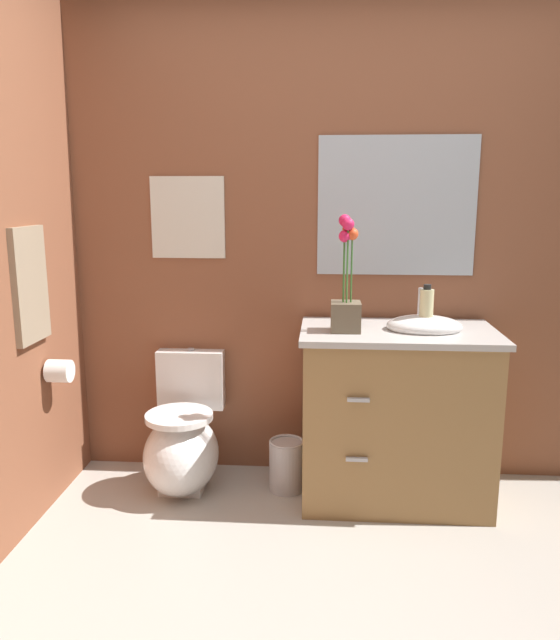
{
  "coord_description": "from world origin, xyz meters",
  "views": [
    {
      "loc": [
        -0.14,
        -1.77,
        1.51
      ],
      "look_at": [
        -0.35,
        1.08,
        0.92
      ],
      "focal_mm": 34.27,
      "sensor_mm": 36.0,
      "label": 1
    }
  ],
  "objects_px": {
    "trash_bin": "(287,465)",
    "toilet_paper_roll": "(59,371)",
    "vanity_cabinet": "(396,413)",
    "toilet": "(183,443)",
    "soap_bottle": "(426,309)",
    "flower_vase": "(346,295)",
    "wall_mirror": "(397,206)",
    "wall_poster": "(188,218)",
    "hanging_towel": "(30,285)"
  },
  "relations": [
    {
      "from": "wall_poster",
      "to": "toilet_paper_roll",
      "type": "xyz_separation_m",
      "value": [
        -0.54,
        -0.46,
        -0.71
      ]
    },
    {
      "from": "toilet",
      "to": "vanity_cabinet",
      "type": "bearing_deg",
      "value": -1.4
    },
    {
      "from": "vanity_cabinet",
      "to": "toilet_paper_roll",
      "type": "xyz_separation_m",
      "value": [
        -1.62,
        -0.17,
        0.23
      ]
    },
    {
      "from": "wall_poster",
      "to": "toilet_paper_roll",
      "type": "relative_size",
      "value": 3.85
    },
    {
      "from": "toilet_paper_roll",
      "to": "soap_bottle",
      "type": "bearing_deg",
      "value": 5.37
    },
    {
      "from": "vanity_cabinet",
      "to": "soap_bottle",
      "type": "relative_size",
      "value": 4.75
    },
    {
      "from": "wall_mirror",
      "to": "trash_bin",
      "type": "bearing_deg",
      "value": -154.74
    },
    {
      "from": "vanity_cabinet",
      "to": "wall_poster",
      "type": "bearing_deg",
      "value": 164.8
    },
    {
      "from": "flower_vase",
      "to": "wall_poster",
      "type": "bearing_deg",
      "value": 157.26
    },
    {
      "from": "toilet",
      "to": "soap_bottle",
      "type": "height_order",
      "value": "soap_bottle"
    },
    {
      "from": "flower_vase",
      "to": "wall_poster",
      "type": "height_order",
      "value": "wall_poster"
    },
    {
      "from": "vanity_cabinet",
      "to": "toilet_paper_roll",
      "type": "relative_size",
      "value": 9.57
    },
    {
      "from": "soap_bottle",
      "to": "flower_vase",
      "type": "bearing_deg",
      "value": -173.31
    },
    {
      "from": "trash_bin",
      "to": "toilet_paper_roll",
      "type": "xyz_separation_m",
      "value": [
        -1.08,
        -0.21,
        0.54
      ]
    },
    {
      "from": "flower_vase",
      "to": "wall_mirror",
      "type": "height_order",
      "value": "wall_mirror"
    },
    {
      "from": "toilet",
      "to": "wall_mirror",
      "type": "distance_m",
      "value": 1.64
    },
    {
      "from": "wall_poster",
      "to": "toilet_paper_roll",
      "type": "height_order",
      "value": "wall_poster"
    },
    {
      "from": "wall_poster",
      "to": "wall_mirror",
      "type": "bearing_deg",
      "value": 0.0
    },
    {
      "from": "soap_bottle",
      "to": "toilet",
      "type": "bearing_deg",
      "value": 178.47
    },
    {
      "from": "hanging_towel",
      "to": "toilet_paper_roll",
      "type": "bearing_deg",
      "value": 63.26
    },
    {
      "from": "wall_poster",
      "to": "hanging_towel",
      "type": "xyz_separation_m",
      "value": [
        -0.6,
        -0.57,
        -0.28
      ]
    },
    {
      "from": "toilet",
      "to": "wall_mirror",
      "type": "height_order",
      "value": "wall_mirror"
    },
    {
      "from": "trash_bin",
      "to": "toilet_paper_roll",
      "type": "distance_m",
      "value": 1.23
    },
    {
      "from": "vanity_cabinet",
      "to": "wall_poster",
      "type": "xyz_separation_m",
      "value": [
        -1.08,
        0.29,
        0.94
      ]
    },
    {
      "from": "trash_bin",
      "to": "flower_vase",
      "type": "bearing_deg",
      "value": -17.33
    },
    {
      "from": "soap_bottle",
      "to": "wall_poster",
      "type": "height_order",
      "value": "wall_poster"
    },
    {
      "from": "flower_vase",
      "to": "wall_poster",
      "type": "xyz_separation_m",
      "value": [
        -0.82,
        0.34,
        0.34
      ]
    },
    {
      "from": "soap_bottle",
      "to": "wall_mirror",
      "type": "height_order",
      "value": "wall_mirror"
    },
    {
      "from": "flower_vase",
      "to": "wall_mirror",
      "type": "relative_size",
      "value": 0.68
    },
    {
      "from": "wall_mirror",
      "to": "hanging_towel",
      "type": "relative_size",
      "value": 1.54
    },
    {
      "from": "toilet",
      "to": "hanging_towel",
      "type": "xyz_separation_m",
      "value": [
        -0.6,
        -0.31,
        0.87
      ]
    },
    {
      "from": "vanity_cabinet",
      "to": "toilet",
      "type": "bearing_deg",
      "value": 178.6
    },
    {
      "from": "toilet",
      "to": "flower_vase",
      "type": "bearing_deg",
      "value": -5.35
    },
    {
      "from": "wall_poster",
      "to": "hanging_towel",
      "type": "distance_m",
      "value": 0.87
    },
    {
      "from": "toilet",
      "to": "toilet_paper_roll",
      "type": "relative_size",
      "value": 6.27
    },
    {
      "from": "soap_bottle",
      "to": "wall_mirror",
      "type": "distance_m",
      "value": 0.58
    },
    {
      "from": "trash_bin",
      "to": "toilet_paper_roll",
      "type": "bearing_deg",
      "value": -169.08
    },
    {
      "from": "wall_poster",
      "to": "hanging_towel",
      "type": "relative_size",
      "value": 0.81
    },
    {
      "from": "vanity_cabinet",
      "to": "wall_poster",
      "type": "relative_size",
      "value": 2.49
    },
    {
      "from": "toilet",
      "to": "wall_mirror",
      "type": "xyz_separation_m",
      "value": [
        1.08,
        0.27,
        1.21
      ]
    },
    {
      "from": "wall_poster",
      "to": "wall_mirror",
      "type": "relative_size",
      "value": 0.53
    },
    {
      "from": "wall_poster",
      "to": "wall_mirror",
      "type": "distance_m",
      "value": 1.08
    },
    {
      "from": "flower_vase",
      "to": "hanging_towel",
      "type": "distance_m",
      "value": 1.44
    },
    {
      "from": "toilet",
      "to": "hanging_towel",
      "type": "distance_m",
      "value": 1.1
    },
    {
      "from": "trash_bin",
      "to": "wall_poster",
      "type": "xyz_separation_m",
      "value": [
        -0.54,
        0.26,
        1.25
      ]
    },
    {
      "from": "toilet",
      "to": "trash_bin",
      "type": "relative_size",
      "value": 2.54
    },
    {
      "from": "toilet",
      "to": "flower_vase",
      "type": "xyz_separation_m",
      "value": [
        0.82,
        -0.08,
        0.8
      ]
    },
    {
      "from": "vanity_cabinet",
      "to": "soap_bottle",
      "type": "bearing_deg",
      "value": -2.72
    },
    {
      "from": "toilet",
      "to": "soap_bottle",
      "type": "xyz_separation_m",
      "value": [
        1.2,
        -0.03,
        0.73
      ]
    },
    {
      "from": "hanging_towel",
      "to": "soap_bottle",
      "type": "bearing_deg",
      "value": 8.63
    }
  ]
}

